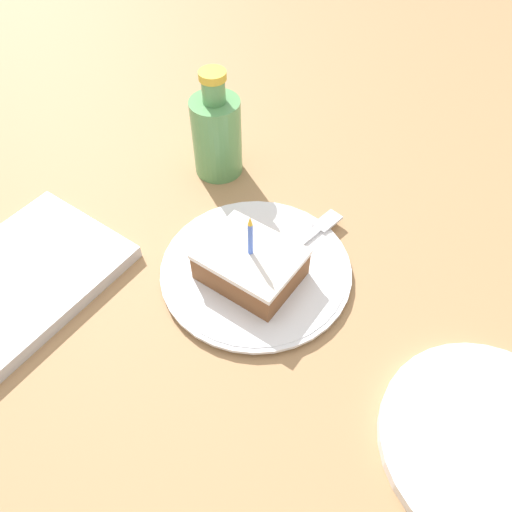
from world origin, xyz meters
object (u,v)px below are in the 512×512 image
plate (256,270)px  bottle (217,134)px  side_plate (491,444)px  fork (308,237)px  cake_slice (251,264)px  marble_board (6,291)px

plate → bottle: bearing=50.8°
plate → bottle: 0.24m
plate → side_plate: size_ratio=1.10×
plate → fork: bearing=-19.3°
cake_slice → bottle: 0.25m
bottle → side_plate: bearing=-110.5°
bottle → marble_board: (-0.38, 0.07, -0.06)m
cake_slice → side_plate: size_ratio=0.53×
side_plate → marble_board: marble_board is taller
plate → side_plate: bearing=-98.3°
fork → marble_board: marble_board is taller
bottle → marble_board: bearing=168.9°
cake_slice → marble_board: 0.34m
plate → marble_board: marble_board is taller
side_plate → fork: bearing=66.6°
plate → cake_slice: cake_slice is taller
bottle → marble_board: bottle is taller
bottle → side_plate: 0.58m
side_plate → plate: bearing=81.7°
fork → marble_board: bearing=137.8°
fork → plate: bearing=160.7°
fork → bottle: bearing=74.2°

